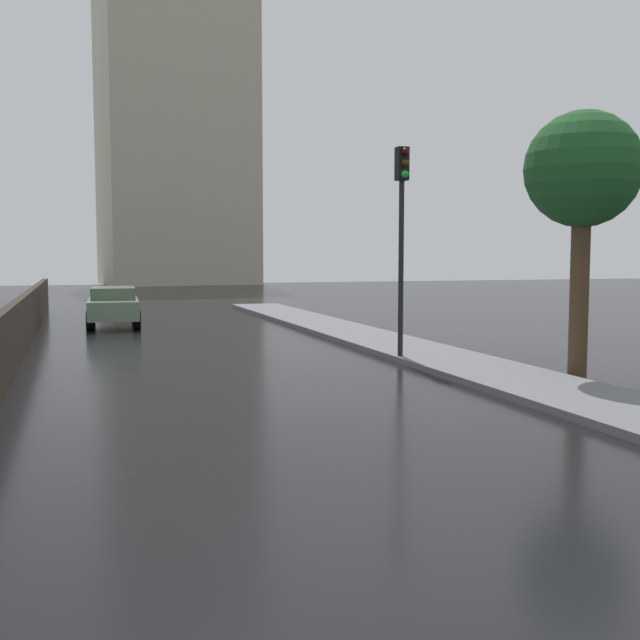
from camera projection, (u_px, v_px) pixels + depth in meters
ground at (453, 551)px, 6.39m from camera, size 120.00×120.00×0.00m
car_green_mid_road at (113, 305)px, 26.32m from camera, size 1.89×4.25×1.36m
traffic_light at (402, 214)px, 17.34m from camera, size 0.26×0.39×4.78m
street_tree_mid at (583, 174)px, 14.97m from camera, size 2.29×2.29×5.31m
distant_tower at (175, 102)px, 63.30m from camera, size 12.96×10.37×30.39m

